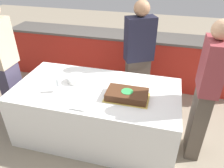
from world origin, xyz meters
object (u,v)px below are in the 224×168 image
at_px(plate_stack, 76,79).
at_px(wine_glass, 58,83).
at_px(cake, 127,95).
at_px(person_cutting_cake, 138,58).
at_px(person_seated_right, 205,94).
at_px(person_seated_left, 6,65).

bearing_deg(plate_stack, wine_glass, -112.10).
relative_size(cake, person_cutting_cake, 0.31).
relative_size(wine_glass, person_cutting_cake, 0.11).
bearing_deg(plate_stack, person_seated_right, -3.64).
distance_m(person_seated_left, person_seated_right, 2.50).
bearing_deg(cake, wine_glass, -174.60).
bearing_deg(wine_glass, person_cutting_cake, 48.05).
height_order(wine_glass, person_seated_right, person_seated_right).
bearing_deg(person_cutting_cake, wine_glass, 19.26).
relative_size(plate_stack, person_seated_left, 0.13).
relative_size(person_cutting_cake, person_seated_left, 0.97).
distance_m(wine_glass, person_cutting_cake, 1.23).
distance_m(person_cutting_cake, person_seated_left, 1.82).
xyz_separation_m(wine_glass, person_cutting_cake, (0.82, 0.91, 0.01)).
height_order(plate_stack, person_seated_right, person_seated_right).
distance_m(cake, person_cutting_cake, 0.84).
bearing_deg(person_seated_right, wine_glass, -84.11).
height_order(person_cutting_cake, person_seated_left, person_seated_left).
bearing_deg(person_seated_left, cake, -93.24).
bearing_deg(cake, person_cutting_cake, 90.00).
xyz_separation_m(plate_stack, wine_glass, (-0.11, -0.27, 0.08)).
distance_m(wine_glass, person_seated_right, 1.67).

